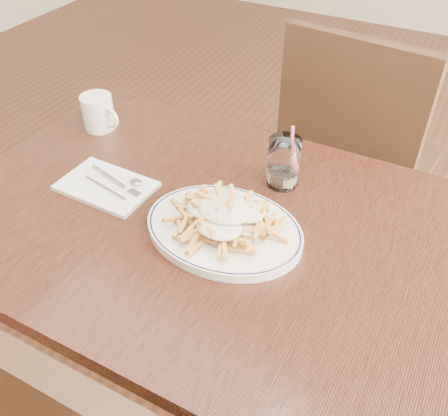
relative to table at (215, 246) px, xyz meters
The scene contains 9 objects.
floor 0.67m from the table, ahead, with size 7.00×7.00×0.00m, color black.
table is the anchor object (origin of this frame).
chair_far 0.74m from the table, 79.79° to the left, with size 0.50×0.50×0.97m.
fries_plate 0.10m from the table, 35.15° to the right, with size 0.36×0.32×0.02m.
loaded_fries 0.14m from the table, 35.15° to the right, with size 0.23×0.19×0.07m.
napkin 0.29m from the table, behind, with size 0.22×0.14×0.01m, color white.
cutlery 0.30m from the table, behind, with size 0.18×0.09×0.01m.
water_glass 0.25m from the table, 68.24° to the left, with size 0.07×0.07×0.16m.
coffee_mug 0.52m from the table, 157.57° to the left, with size 0.12×0.09×0.09m.
Camera 1 is at (0.40, -0.71, 1.47)m, focal length 40.00 mm.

